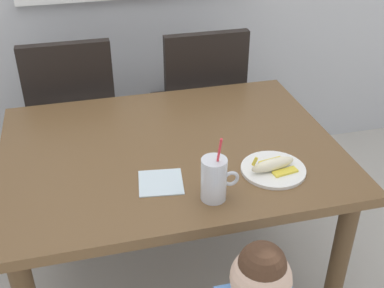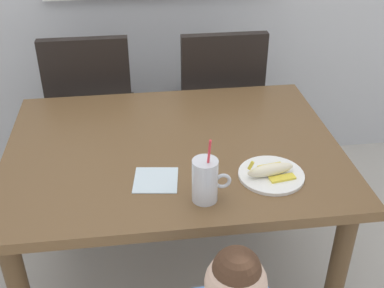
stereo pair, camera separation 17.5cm
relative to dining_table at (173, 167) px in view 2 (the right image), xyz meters
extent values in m
plane|color=#B7B2A8|center=(0.00, 0.00, -0.63)|extent=(24.00, 24.00, 0.00)
cube|color=brown|center=(0.00, 0.00, 0.08)|extent=(1.28, 0.96, 0.04)
cylinder|color=brown|center=(0.56, -0.40, -0.29)|extent=(0.07, 0.07, 0.69)
cylinder|color=brown|center=(-0.56, 0.40, -0.29)|extent=(0.07, 0.07, 0.69)
cylinder|color=brown|center=(0.56, 0.40, -0.29)|extent=(0.07, 0.07, 0.69)
cube|color=black|center=(-0.36, 0.82, -0.18)|extent=(0.44, 0.44, 0.06)
cube|color=black|center=(-0.36, 0.62, 0.09)|extent=(0.42, 0.05, 0.48)
cylinder|color=black|center=(-0.17, 1.01, -0.42)|extent=(0.04, 0.04, 0.42)
cylinder|color=black|center=(-0.55, 1.01, -0.42)|extent=(0.04, 0.04, 0.42)
cylinder|color=black|center=(-0.17, 0.63, -0.42)|extent=(0.04, 0.04, 0.42)
cylinder|color=black|center=(-0.55, 0.63, -0.42)|extent=(0.04, 0.04, 0.42)
cube|color=black|center=(0.31, 0.79, -0.18)|extent=(0.44, 0.44, 0.06)
cube|color=black|center=(0.31, 0.59, 0.09)|extent=(0.42, 0.05, 0.48)
cylinder|color=black|center=(0.50, 0.98, -0.42)|extent=(0.04, 0.04, 0.42)
cylinder|color=black|center=(0.12, 0.98, -0.42)|extent=(0.04, 0.04, 0.42)
cylinder|color=black|center=(0.50, 0.60, -0.42)|extent=(0.04, 0.04, 0.42)
cylinder|color=black|center=(0.12, 0.60, -0.42)|extent=(0.04, 0.04, 0.42)
sphere|color=beige|center=(0.10, -0.70, 0.09)|extent=(0.17, 0.17, 0.17)
sphere|color=#472D1E|center=(0.10, -0.70, 0.14)|extent=(0.13, 0.13, 0.13)
cylinder|color=silver|center=(0.07, -0.34, 0.17)|extent=(0.08, 0.08, 0.15)
cylinder|color=white|center=(0.07, -0.34, 0.14)|extent=(0.07, 0.07, 0.08)
torus|color=silver|center=(0.13, -0.34, 0.17)|extent=(0.06, 0.01, 0.06)
cylinder|color=#E5333F|center=(0.08, -0.35, 0.24)|extent=(0.01, 0.07, 0.21)
cylinder|color=white|center=(0.32, -0.25, 0.11)|extent=(0.23, 0.23, 0.01)
ellipsoid|color=#F4EAC6|center=(0.31, -0.26, 0.13)|extent=(0.17, 0.07, 0.04)
cube|color=yellow|center=(0.35, -0.28, 0.12)|extent=(0.09, 0.05, 0.01)
cube|color=yellow|center=(0.33, -0.21, 0.12)|extent=(0.09, 0.05, 0.01)
cylinder|color=yellow|center=(0.24, -0.27, 0.17)|extent=(0.03, 0.02, 0.03)
cube|color=silver|center=(-0.08, -0.22, 0.10)|extent=(0.17, 0.17, 0.00)
camera|label=1|loc=(-0.30, -1.54, 1.08)|focal=45.17mm
camera|label=2|loc=(-0.13, -1.57, 1.08)|focal=45.17mm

